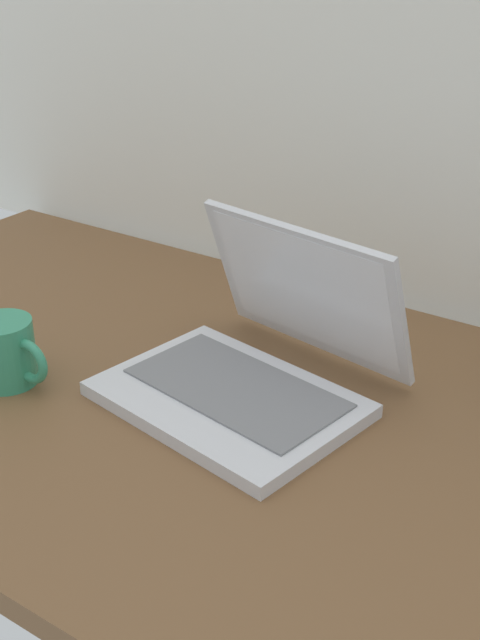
{
  "coord_description": "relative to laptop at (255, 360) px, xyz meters",
  "views": [
    {
      "loc": [
        0.47,
        -0.72,
        0.58
      ],
      "look_at": [
        -0.01,
        0.0,
        0.15
      ],
      "focal_mm": 46.11,
      "sensor_mm": 36.0,
      "label": 1
    }
  ],
  "objects": [
    {
      "name": "coffee_mug",
      "position": [
        -0.28,
        -0.16,
        -0.0
      ],
      "size": [
        0.12,
        0.08,
        0.09
      ],
      "color": "#338C66",
      "rests_on": "desk"
    },
    {
      "name": "desk",
      "position": [
        0.02,
        -0.04,
        -0.06
      ],
      "size": [
        1.6,
        0.76,
        0.03
      ],
      "color": "brown",
      "rests_on": "ground"
    },
    {
      "name": "laptop",
      "position": [
        0.0,
        0.0,
        0.0
      ],
      "size": [
        0.35,
        0.34,
        0.21
      ],
      "color": "silver",
      "rests_on": "desk"
    }
  ]
}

